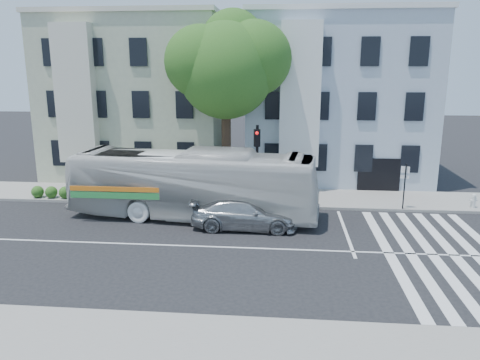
# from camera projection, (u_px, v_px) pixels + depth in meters

# --- Properties ---
(ground) EXTENTS (120.00, 120.00, 0.00)m
(ground) POSITION_uv_depth(u_px,v_px,m) (204.00, 246.00, 20.65)
(ground) COLOR black
(ground) RESTS_ON ground
(sidewalk_far) EXTENTS (80.00, 4.00, 0.15)m
(sidewalk_far) POSITION_uv_depth(u_px,v_px,m) (226.00, 196.00, 28.37)
(sidewalk_far) COLOR gray
(sidewalk_far) RESTS_ON ground
(sidewalk_near) EXTENTS (80.00, 4.00, 0.15)m
(sidewalk_near) POSITION_uv_depth(u_px,v_px,m) (155.00, 352.00, 12.90)
(sidewalk_near) COLOR gray
(sidewalk_near) RESTS_ON ground
(building_left) EXTENTS (12.00, 10.00, 11.00)m
(building_left) POSITION_uv_depth(u_px,v_px,m) (143.00, 98.00, 34.49)
(building_left) COLOR #A5AB8F
(building_left) RESTS_ON ground
(building_right) EXTENTS (12.00, 10.00, 11.00)m
(building_right) POSITION_uv_depth(u_px,v_px,m) (335.00, 99.00, 33.23)
(building_right) COLOR #A4B5C3
(building_right) RESTS_ON ground
(street_tree) EXTENTS (7.30, 5.90, 11.10)m
(street_tree) POSITION_uv_depth(u_px,v_px,m) (227.00, 65.00, 27.24)
(street_tree) COLOR #2D2116
(street_tree) RESTS_ON ground
(bus) EXTENTS (4.34, 13.20, 3.61)m
(bus) POSITION_uv_depth(u_px,v_px,m) (193.00, 184.00, 24.22)
(bus) COLOR silver
(bus) RESTS_ON ground
(sedan) EXTENTS (2.14, 5.22, 1.51)m
(sedan) POSITION_uv_depth(u_px,v_px,m) (245.00, 213.00, 22.84)
(sedan) COLOR #A6A9AD
(sedan) RESTS_ON ground
(hedge) EXTENTS (8.21, 3.91, 0.70)m
(hedge) POSITION_uv_depth(u_px,v_px,m) (107.00, 194.00, 27.37)
(hedge) COLOR #265B1D
(hedge) RESTS_ON sidewalk_far
(traffic_signal) EXTENTS (0.47, 0.55, 4.67)m
(traffic_signal) POSITION_uv_depth(u_px,v_px,m) (257.00, 155.00, 25.51)
(traffic_signal) COLOR black
(traffic_signal) RESTS_ON ground
(fire_hydrant) EXTENTS (0.45, 0.32, 0.80)m
(fire_hydrant) POSITION_uv_depth(u_px,v_px,m) (473.00, 201.00, 25.73)
(fire_hydrant) COLOR silver
(fire_hydrant) RESTS_ON sidewalk_far
(far_sign_pole) EXTENTS (0.44, 0.24, 2.53)m
(far_sign_pole) POSITION_uv_depth(u_px,v_px,m) (405.00, 180.00, 25.28)
(far_sign_pole) COLOR black
(far_sign_pole) RESTS_ON sidewalk_far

